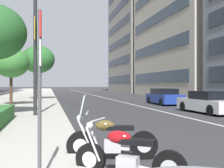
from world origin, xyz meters
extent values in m
cube|color=#B2ADA3|center=(30.00, 11.56, 0.07)|extent=(160.00, 10.72, 0.15)
cube|color=silver|center=(35.00, 0.00, 0.00)|extent=(110.00, 0.16, 0.01)
cylinder|color=black|center=(2.69, 6.28, 0.30)|extent=(0.44, 0.56, 0.60)
cylinder|color=silver|center=(2.69, 6.28, 0.30)|extent=(0.28, 0.32, 0.30)
cylinder|color=black|center=(1.81, 5.04, 0.30)|extent=(0.44, 0.56, 0.60)
cylinder|color=silver|center=(1.81, 5.04, 0.30)|extent=(0.28, 0.32, 0.30)
cube|color=silver|center=(2.25, 5.66, 0.29)|extent=(0.43, 0.46, 0.28)
cube|color=black|center=(2.15, 5.52, 0.70)|extent=(0.55, 0.65, 0.10)
ellipsoid|color=#AD1116|center=(2.35, 5.80, 0.76)|extent=(0.46, 0.51, 0.24)
cylinder|color=silver|center=(2.58, 6.26, 0.61)|extent=(0.22, 0.28, 0.64)
cylinder|color=silver|center=(2.70, 6.17, 0.61)|extent=(0.22, 0.28, 0.64)
cylinder|color=silver|center=(2.59, 6.15, 1.06)|extent=(0.51, 0.38, 0.04)
sphere|color=silver|center=(2.70, 6.30, 0.94)|extent=(0.14, 0.14, 0.14)
cylinder|color=black|center=(3.75, 6.35, 0.32)|extent=(0.25, 0.66, 0.65)
cylinder|color=silver|center=(3.75, 6.35, 0.32)|extent=(0.20, 0.34, 0.32)
cylinder|color=black|center=(3.45, 4.91, 0.32)|extent=(0.25, 0.66, 0.65)
cylinder|color=silver|center=(3.45, 4.91, 0.32)|extent=(0.20, 0.34, 0.32)
cube|color=silver|center=(3.60, 5.63, 0.31)|extent=(0.33, 0.43, 0.28)
cube|color=black|center=(3.56, 5.46, 0.72)|extent=(0.35, 0.67, 0.10)
ellipsoid|color=brown|center=(3.64, 5.80, 0.78)|extent=(0.33, 0.50, 0.24)
cylinder|color=silver|center=(3.67, 6.29, 0.63)|extent=(0.11, 0.32, 0.64)
cylinder|color=silver|center=(3.81, 6.26, 0.63)|extent=(0.11, 0.32, 0.64)
cylinder|color=silver|center=(3.72, 6.20, 1.08)|extent=(0.59, 0.16, 0.04)
sphere|color=silver|center=(3.76, 6.37, 0.96)|extent=(0.14, 0.14, 0.14)
cube|color=#B2BCC6|center=(3.74, 6.29, 1.26)|extent=(0.46, 0.21, 0.44)
cylinder|color=silver|center=(3.68, 5.33, 0.19)|extent=(0.23, 0.69, 0.16)
cube|color=silver|center=(12.02, -2.36, 0.50)|extent=(4.43, 1.91, 0.69)
cube|color=black|center=(11.86, -2.37, 1.09)|extent=(2.14, 1.68, 0.50)
cylinder|color=black|center=(13.43, -1.52, 0.31)|extent=(0.63, 0.24, 0.62)
cylinder|color=black|center=(13.49, -3.11, 0.31)|extent=(0.63, 0.24, 0.62)
cylinder|color=black|center=(10.55, -1.62, 0.31)|extent=(0.63, 0.24, 0.62)
cube|color=navy|center=(19.13, -2.75, 0.53)|extent=(4.28, 1.92, 0.76)
cube|color=black|center=(19.17, -2.75, 1.15)|extent=(2.28, 1.74, 0.49)
cylinder|color=black|center=(20.55, -1.92, 0.31)|extent=(0.62, 0.23, 0.62)
cylinder|color=black|center=(20.52, -3.62, 0.31)|extent=(0.62, 0.23, 0.62)
cylinder|color=black|center=(17.74, -1.88, 0.31)|extent=(0.62, 0.23, 0.62)
cylinder|color=black|center=(17.72, -3.58, 0.31)|extent=(0.62, 0.23, 0.62)
cylinder|color=#47494C|center=(1.98, 7.21, 1.54)|extent=(0.06, 0.06, 2.78)
cube|color=red|center=(1.98, 7.19, 2.68)|extent=(0.32, 0.02, 0.40)
cube|color=silver|center=(1.98, 7.19, 2.23)|extent=(0.32, 0.02, 0.40)
cylinder|color=#232326|center=(11.89, 7.76, 4.90)|extent=(0.18, 0.18, 9.50)
cube|color=gold|center=(11.54, 7.76, 4.55)|extent=(0.56, 0.03, 1.10)
cube|color=gold|center=(12.24, 7.76, 4.55)|extent=(0.56, 0.03, 1.10)
cylinder|color=#473323|center=(19.29, 9.91, 1.28)|extent=(0.22, 0.22, 2.25)
ellipsoid|color=#387A33|center=(19.29, 9.91, 3.43)|extent=(2.74, 2.74, 2.33)
cylinder|color=#473323|center=(27.77, 8.20, 1.66)|extent=(0.22, 0.22, 3.02)
ellipsoid|color=#2D6B2D|center=(27.77, 8.20, 4.50)|extent=(3.55, 3.55, 3.01)
cube|color=#384756|center=(33.77, -8.16, 2.79)|extent=(18.77, 0.08, 1.50)
cube|color=#384756|center=(33.77, -8.16, 7.08)|extent=(18.77, 0.08, 1.50)
cube|color=#384756|center=(33.77, -8.16, 11.37)|extent=(18.77, 0.08, 1.50)
cube|color=gray|center=(56.02, -18.94, 18.68)|extent=(20.36, 21.48, 37.35)
cube|color=#232D3D|center=(56.02, -8.16, 2.99)|extent=(18.33, 0.08, 1.50)
cube|color=#232D3D|center=(56.02, -8.16, 7.00)|extent=(18.33, 0.08, 1.50)
cube|color=#232D3D|center=(56.02, -8.16, 11.02)|extent=(18.33, 0.08, 1.50)
cube|color=#232D3D|center=(56.02, -8.16, 15.03)|extent=(18.33, 0.08, 1.50)
cube|color=#232D3D|center=(56.02, -8.16, 19.05)|extent=(18.33, 0.08, 1.50)
camera|label=1|loc=(-2.40, 7.06, 1.73)|focal=42.63mm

